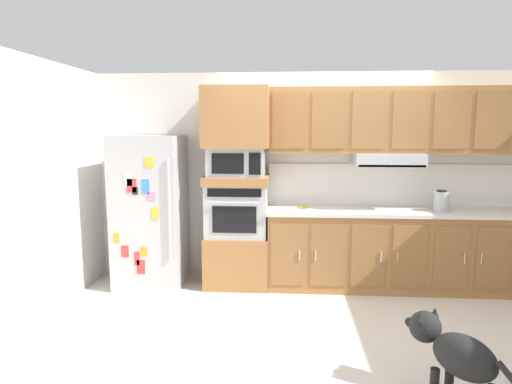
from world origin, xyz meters
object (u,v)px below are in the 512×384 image
Objects in this scene: electric_kettle at (441,201)px; dog at (454,352)px; microwave at (237,162)px; built_in_oven at (237,209)px; refrigerator at (151,211)px; screwdriver at (304,207)px.

electric_kettle reaches higher than dog.
built_in_oven is at bearing 179.23° from microwave.
refrigerator is 1.17m from microwave.
refrigerator is 2.73× the size of microwave.
refrigerator is 1.02m from built_in_oven.
built_in_oven is at bearing 178.82° from electric_kettle.
microwave is (0.00, -0.00, 0.56)m from built_in_oven.
microwave is 0.94m from screwdriver.
electric_kettle is (3.32, 0.02, 0.15)m from refrigerator.
microwave is 2.34m from electric_kettle.
refrigerator is 10.87× the size of screwdriver.
dog is at bearing -52.95° from microwave.
electric_kettle is at bearing 0.35° from refrigerator.
dog is (1.68, -2.23, -0.51)m from built_in_oven.
electric_kettle is at bearing -1.18° from microwave.
refrigerator is 7.33× the size of electric_kettle.
refrigerator reaches higher than microwave.
built_in_oven reaches higher than electric_kettle.
dog is at bearing -67.90° from screwdriver.
built_in_oven is 2.84m from dog.
built_in_oven is 2.31m from electric_kettle.
built_in_oven reaches higher than dog.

